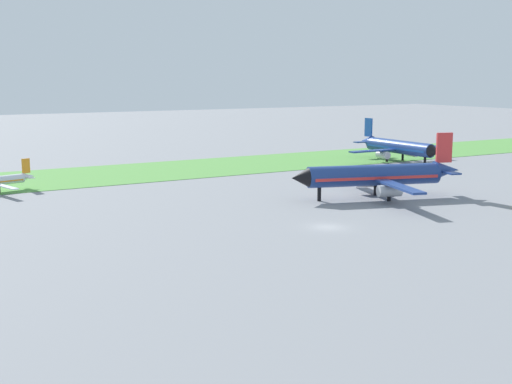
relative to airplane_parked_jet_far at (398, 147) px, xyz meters
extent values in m
plane|color=gray|center=(-55.12, -48.11, -3.45)|extent=(600.00, 600.00, 0.00)
cube|color=#549342|center=(-55.12, 13.38, -3.41)|extent=(360.00, 28.00, 0.08)
cone|color=silver|center=(-82.44, 4.02, -1.30)|extent=(2.56, 1.97, 1.46)
cube|color=silver|center=(-87.64, -1.90, -1.79)|extent=(3.30, 8.93, 0.16)
cube|color=orange|center=(-82.76, 3.94, 0.60)|extent=(1.46, 0.55, 2.60)
cube|color=silver|center=(-82.48, 2.84, -1.34)|extent=(1.50, 2.44, 0.13)
cube|color=silver|center=(-83.04, 5.05, -1.34)|extent=(1.50, 2.44, 0.13)
cylinder|color=black|center=(-87.87, 0.99, -2.88)|extent=(0.29, 0.29, 1.14)
cylinder|color=navy|center=(0.00, -0.53, 0.07)|extent=(3.16, 20.31, 3.10)
cone|color=black|center=(-0.03, -11.81, 0.07)|extent=(3.05, 2.83, 3.04)
cone|color=navy|center=(0.03, 11.31, 0.46)|extent=(2.80, 3.96, 2.79)
cube|color=#19479E|center=(0.00, -0.53, -0.16)|extent=(3.22, 19.18, 0.43)
cube|color=navy|center=(6.77, 0.01, -0.47)|extent=(13.54, 2.01, 0.31)
cube|color=navy|center=(-6.77, 0.05, -0.47)|extent=(13.54, 2.01, 0.31)
cylinder|color=#B7BABF|center=(4.33, 0.02, -1.58)|extent=(1.72, 3.39, 1.71)
cylinder|color=#B7BABF|center=(-4.33, 0.04, -1.58)|extent=(1.72, 3.39, 1.71)
cube|color=#19479E|center=(0.03, 10.74, 3.88)|extent=(0.38, 2.54, 4.51)
cube|color=navy|center=(2.00, 10.74, 0.38)|extent=(3.95, 1.70, 0.25)
cube|color=navy|center=(-1.94, 10.75, 0.38)|extent=(3.95, 1.70, 0.25)
cylinder|color=black|center=(-0.03, -8.99, -2.47)|extent=(0.56, 0.56, 1.97)
cylinder|color=black|center=(2.44, 0.87, -2.47)|extent=(0.56, 0.56, 1.97)
cylinder|color=black|center=(-2.43, 0.88, -2.47)|extent=(0.56, 0.56, 1.97)
cylinder|color=navy|center=(-36.19, -34.69, 0.40)|extent=(22.25, 9.56, 3.39)
cone|color=black|center=(-48.02, -31.19, 0.40)|extent=(3.90, 4.06, 3.32)
cone|color=navy|center=(-23.77, -38.37, 0.83)|extent=(5.01, 4.15, 3.05)
cube|color=red|center=(-36.19, -34.69, 0.15)|extent=(21.09, 9.27, 0.47)
cube|color=navy|center=(-37.70, -41.96, -0.19)|extent=(6.27, 14.81, 0.34)
cube|color=navy|center=(-33.50, -27.77, -0.19)|extent=(6.27, 14.81, 0.34)
cylinder|color=#B7BABF|center=(-36.95, -39.41, -1.40)|extent=(4.08, 2.84, 1.87)
cylinder|color=#B7BABF|center=(-34.26, -30.33, -1.40)|extent=(4.08, 2.84, 1.87)
cube|color=red|center=(-24.37, -38.20, 4.57)|extent=(2.78, 1.18, 4.93)
cube|color=navy|center=(-24.98, -40.27, 0.74)|extent=(3.00, 4.67, 0.27)
cube|color=navy|center=(-23.75, -36.13, 0.74)|extent=(3.00, 4.67, 0.27)
cylinder|color=black|center=(-45.06, -32.07, -2.37)|extent=(0.61, 0.61, 2.16)
cylinder|color=black|center=(-35.47, -37.69, -2.37)|extent=(0.61, 0.61, 2.16)
cylinder|color=black|center=(-33.96, -32.58, -2.37)|extent=(0.61, 0.61, 2.16)
camera|label=1|loc=(-106.79, -118.31, 16.08)|focal=47.31mm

